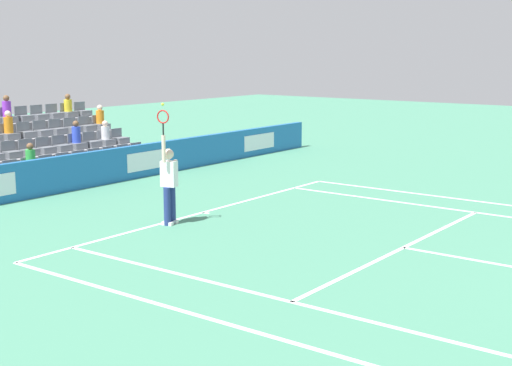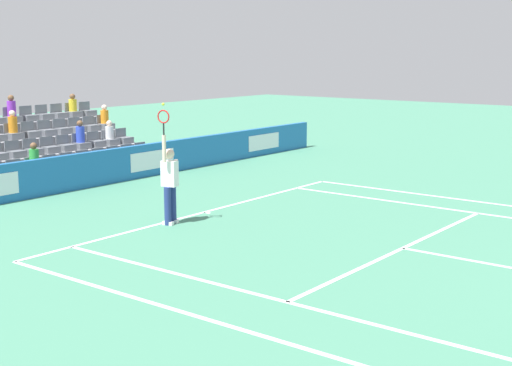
% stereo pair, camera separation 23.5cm
% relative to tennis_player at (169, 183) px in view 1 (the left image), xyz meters
% --- Properties ---
extents(line_baseline, '(10.97, 0.10, 0.01)m').
position_rel_tennis_player_xyz_m(line_baseline, '(-1.40, -0.20, -0.99)').
color(line_baseline, white).
rests_on(line_baseline, ground).
extents(line_service, '(8.23, 0.10, 0.01)m').
position_rel_tennis_player_xyz_m(line_service, '(-1.40, 5.29, -0.99)').
color(line_service, white).
rests_on(line_service, ground).
extents(line_singles_sideline_left, '(0.10, 11.89, 0.01)m').
position_rel_tennis_player_xyz_m(line_singles_sideline_left, '(2.72, 5.75, -0.99)').
color(line_singles_sideline_left, white).
rests_on(line_singles_sideline_left, ground).
extents(line_singles_sideline_right, '(0.10, 11.89, 0.01)m').
position_rel_tennis_player_xyz_m(line_singles_sideline_right, '(-5.51, 5.75, -0.99)').
color(line_singles_sideline_right, white).
rests_on(line_singles_sideline_right, ground).
extents(line_doubles_sideline_left, '(0.10, 11.89, 0.01)m').
position_rel_tennis_player_xyz_m(line_doubles_sideline_left, '(4.09, 5.75, -0.99)').
color(line_doubles_sideline_left, white).
rests_on(line_doubles_sideline_left, ground).
extents(line_doubles_sideline_right, '(0.10, 11.89, 0.01)m').
position_rel_tennis_player_xyz_m(line_doubles_sideline_right, '(-6.88, 5.75, -0.99)').
color(line_doubles_sideline_right, white).
rests_on(line_doubles_sideline_right, ground).
extents(line_centre_mark, '(0.10, 0.20, 0.01)m').
position_rel_tennis_player_xyz_m(line_centre_mark, '(-1.40, -0.10, -0.99)').
color(line_centre_mark, white).
rests_on(line_centre_mark, ground).
extents(sponsor_barrier, '(23.83, 0.22, 1.05)m').
position_rel_tennis_player_xyz_m(sponsor_barrier, '(-1.40, -5.18, -0.47)').
color(sponsor_barrier, '#1E66AD').
rests_on(sponsor_barrier, ground).
extents(tennis_player, '(0.54, 0.41, 2.85)m').
position_rel_tennis_player_xyz_m(tennis_player, '(0.00, 0.00, 0.00)').
color(tennis_player, navy).
rests_on(tennis_player, ground).
extents(stadium_stand, '(8.06, 3.80, 2.62)m').
position_rel_tennis_player_xyz_m(stadium_stand, '(-1.39, -8.12, -0.30)').
color(stadium_stand, gray).
rests_on(stadium_stand, ground).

